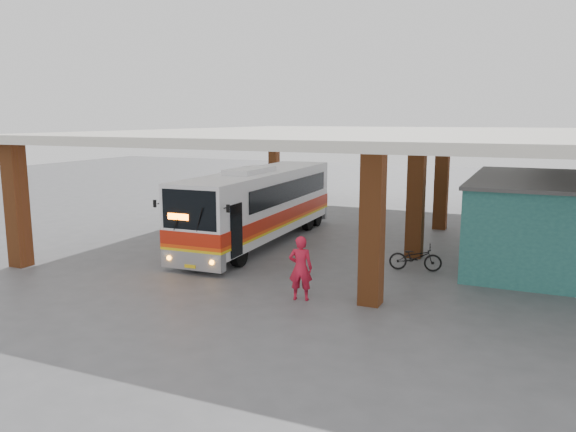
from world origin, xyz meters
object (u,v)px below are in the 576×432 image
at_px(pedestrian, 301,268).
at_px(coach_bus, 260,205).
at_px(red_chair, 479,228).
at_px(motorcycle, 415,257).

bearing_deg(pedestrian, coach_bus, -68.39).
distance_m(coach_bus, red_chair, 9.79).
bearing_deg(coach_bus, pedestrian, -56.34).
xyz_separation_m(motorcycle, pedestrian, (-2.39, -4.53, 0.48)).
xyz_separation_m(motorcycle, red_chair, (1.44, 6.77, -0.07)).
relative_size(coach_bus, pedestrian, 5.92).
height_order(motorcycle, pedestrian, pedestrian).
relative_size(pedestrian, red_chair, 2.19).
xyz_separation_m(coach_bus, pedestrian, (4.51, -6.32, -0.66)).
xyz_separation_m(coach_bus, red_chair, (8.35, 4.98, -1.21)).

